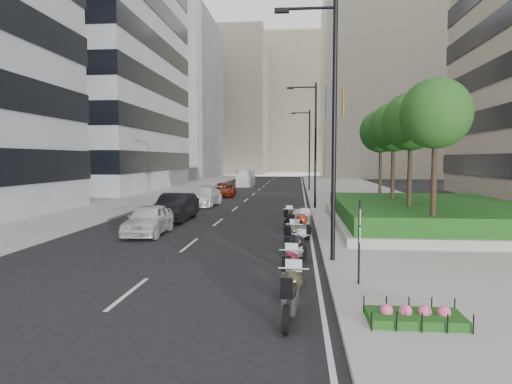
# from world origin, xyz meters

# --- Properties ---
(ground) EXTENTS (160.00, 160.00, 0.00)m
(ground) POSITION_xyz_m (0.00, 0.00, 0.00)
(ground) COLOR black
(ground) RESTS_ON ground
(sidewalk_right) EXTENTS (10.00, 100.00, 0.15)m
(sidewalk_right) POSITION_xyz_m (9.00, 30.00, 0.07)
(sidewalk_right) COLOR #9E9B93
(sidewalk_right) RESTS_ON ground
(sidewalk_left) EXTENTS (8.00, 100.00, 0.15)m
(sidewalk_left) POSITION_xyz_m (-12.00, 30.00, 0.07)
(sidewalk_left) COLOR #9E9B93
(sidewalk_left) RESTS_ON ground
(lane_edge) EXTENTS (0.12, 100.00, 0.01)m
(lane_edge) POSITION_xyz_m (3.70, 30.00, 0.01)
(lane_edge) COLOR silver
(lane_edge) RESTS_ON ground
(lane_centre) EXTENTS (0.12, 100.00, 0.01)m
(lane_centre) POSITION_xyz_m (-1.50, 30.00, 0.01)
(lane_centre) COLOR silver
(lane_centre) RESTS_ON ground
(building_grey_mid) EXTENTS (22.00, 26.00, 40.00)m
(building_grey_mid) POSITION_xyz_m (-24.00, 38.00, 20.00)
(building_grey_mid) COLOR gray
(building_grey_mid) RESTS_ON ground
(building_grey_far) EXTENTS (22.00, 26.00, 30.00)m
(building_grey_far) POSITION_xyz_m (-24.00, 70.00, 15.00)
(building_grey_far) COLOR gray
(building_grey_far) RESTS_ON ground
(building_cream_right) EXTENTS (28.00, 24.00, 36.00)m
(building_cream_right) POSITION_xyz_m (22.00, 80.00, 18.00)
(building_cream_right) COLOR #B7AD93
(building_cream_right) RESTS_ON ground
(building_cream_left) EXTENTS (26.00, 24.00, 34.00)m
(building_cream_left) POSITION_xyz_m (-18.00, 100.00, 17.00)
(building_cream_left) COLOR #B7AD93
(building_cream_left) RESTS_ON ground
(building_cream_centre) EXTENTS (30.00, 24.00, 38.00)m
(building_cream_centre) POSITION_xyz_m (2.00, 120.00, 19.00)
(building_cream_centre) COLOR #B7AD93
(building_cream_centre) RESTS_ON ground
(planter) EXTENTS (10.00, 14.00, 0.40)m
(planter) POSITION_xyz_m (10.00, 10.00, 0.35)
(planter) COLOR #9D9992
(planter) RESTS_ON sidewalk_right
(hedge) EXTENTS (9.40, 13.40, 0.80)m
(hedge) POSITION_xyz_m (10.00, 10.00, 0.95)
(hedge) COLOR #144614
(hedge) RESTS_ON planter
(flower_bed) EXTENTS (2.00, 1.00, 0.20)m
(flower_bed) POSITION_xyz_m (5.60, -5.00, 0.25)
(flower_bed) COLOR #144614
(flower_bed) RESTS_ON sidewalk_right
(tree_0) EXTENTS (2.80, 2.80, 6.30)m
(tree_0) POSITION_xyz_m (8.50, 4.00, 5.42)
(tree_0) COLOR #332319
(tree_0) RESTS_ON planter
(tree_1) EXTENTS (2.80, 2.80, 6.30)m
(tree_1) POSITION_xyz_m (8.50, 8.00, 5.42)
(tree_1) COLOR #332319
(tree_1) RESTS_ON planter
(tree_2) EXTENTS (2.80, 2.80, 6.30)m
(tree_2) POSITION_xyz_m (8.50, 12.00, 5.42)
(tree_2) COLOR #332319
(tree_2) RESTS_ON planter
(tree_3) EXTENTS (2.80, 2.80, 6.30)m
(tree_3) POSITION_xyz_m (8.50, 16.00, 5.42)
(tree_3) COLOR #332319
(tree_3) RESTS_ON planter
(lamp_post_0) EXTENTS (2.34, 0.45, 9.00)m
(lamp_post_0) POSITION_xyz_m (4.14, 1.00, 5.07)
(lamp_post_0) COLOR black
(lamp_post_0) RESTS_ON ground
(lamp_post_1) EXTENTS (2.34, 0.45, 9.00)m
(lamp_post_1) POSITION_xyz_m (4.14, 18.00, 5.07)
(lamp_post_1) COLOR black
(lamp_post_1) RESTS_ON ground
(lamp_post_2) EXTENTS (2.34, 0.45, 9.00)m
(lamp_post_2) POSITION_xyz_m (4.14, 36.00, 5.07)
(lamp_post_2) COLOR black
(lamp_post_2) RESTS_ON ground
(parking_sign) EXTENTS (0.06, 0.32, 2.50)m
(parking_sign) POSITION_xyz_m (4.80, -2.00, 1.46)
(parking_sign) COLOR black
(parking_sign) RESTS_ON ground
(motorcycle_0) EXTENTS (0.73, 2.18, 1.09)m
(motorcycle_0) POSITION_xyz_m (2.94, -4.66, 0.58)
(motorcycle_0) COLOR black
(motorcycle_0) RESTS_ON ground
(motorcycle_1) EXTENTS (0.70, 2.10, 1.04)m
(motorcycle_1) POSITION_xyz_m (2.86, -2.27, 0.56)
(motorcycle_1) COLOR black
(motorcycle_1) RESTS_ON ground
(motorcycle_2) EXTENTS (0.93, 1.90, 1.00)m
(motorcycle_2) POSITION_xyz_m (3.02, 0.80, 0.53)
(motorcycle_2) COLOR black
(motorcycle_2) RESTS_ON ground
(motorcycle_3) EXTENTS (0.73, 2.11, 1.06)m
(motorcycle_3) POSITION_xyz_m (2.85, 2.83, 0.57)
(motorcycle_3) COLOR black
(motorcycle_3) RESTS_ON ground
(motorcycle_4) EXTENTS (1.21, 2.30, 1.23)m
(motorcycle_4) POSITION_xyz_m (3.16, 5.05, 0.66)
(motorcycle_4) COLOR black
(motorcycle_4) RESTS_ON ground
(motorcycle_5) EXTENTS (0.93, 1.96, 1.12)m
(motorcycle_5) POSITION_xyz_m (3.28, 7.15, 0.56)
(motorcycle_5) COLOR black
(motorcycle_5) RESTS_ON ground
(motorcycle_6) EXTENTS (0.66, 1.96, 0.98)m
(motorcycle_6) POSITION_xyz_m (2.57, 9.13, 0.52)
(motorcycle_6) COLOR black
(motorcycle_6) RESTS_ON ground
(car_a) EXTENTS (1.87, 4.35, 1.46)m
(car_a) POSITION_xyz_m (-4.10, 6.44, 0.73)
(car_a) COLOR silver
(car_a) RESTS_ON ground
(car_b) EXTENTS (1.80, 4.92, 1.61)m
(car_b) POSITION_xyz_m (-4.11, 11.38, 0.80)
(car_b) COLOR black
(car_b) RESTS_ON ground
(car_c) EXTENTS (2.35, 5.24, 1.49)m
(car_c) POSITION_xyz_m (-4.17, 19.76, 0.75)
(car_c) COLOR silver
(car_c) RESTS_ON ground
(car_d) EXTENTS (2.50, 4.84, 1.31)m
(car_d) POSITION_xyz_m (-4.11, 28.75, 0.65)
(car_d) COLOR maroon
(car_d) RESTS_ON ground
(delivery_van) EXTENTS (1.99, 5.19, 2.18)m
(delivery_van) POSITION_xyz_m (-3.87, 45.24, 1.02)
(delivery_van) COLOR #B6B6B8
(delivery_van) RESTS_ON ground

